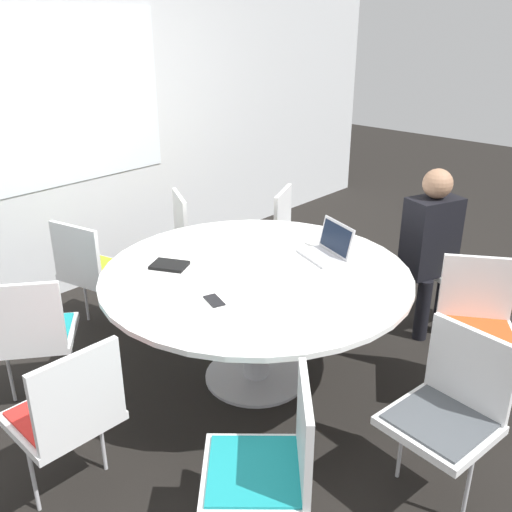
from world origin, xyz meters
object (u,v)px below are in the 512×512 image
chair_2 (197,235)px  chair_7 (450,406)px  laptop (329,248)px  chair_5 (68,410)px  chair_1 (298,233)px  spiral_notebook (169,265)px  chair_4 (31,330)px  chair_0 (446,256)px  chair_6 (271,460)px  handbag (150,277)px  chair_8 (477,320)px  chair_3 (92,267)px  person_0 (432,241)px  cell_phone (214,301)px

chair_2 → chair_7: size_ratio=1.00×
laptop → chair_5: bearing=-73.8°
chair_1 → spiral_notebook: bearing=-17.9°
chair_7 → chair_4: bearing=32.8°
chair_0 → chair_6: bearing=30.5°
chair_2 → handbag: chair_2 is taller
chair_8 → chair_3: bearing=-6.8°
chair_8 → handbag: size_ratio=2.38×
chair_5 → chair_1: bearing=15.9°
chair_0 → chair_6: 2.46m
chair_2 → chair_4: same height
chair_5 → chair_6: bearing=-65.3°
chair_5 → chair_0: bearing=-8.1°
handbag → laptop: bearing=-83.7°
chair_0 → person_0: 0.32m
chair_0 → chair_2: 1.91m
chair_6 → laptop: (1.39, 0.73, 0.29)m
chair_3 → handbag: bearing=95.2°
chair_2 → cell_phone: 1.62m
chair_0 → chair_7: same height
chair_2 → chair_3: (-0.91, 0.09, 0.00)m
chair_3 → chair_5: (-0.95, -1.28, 0.00)m
chair_3 → spiral_notebook: 0.85m
chair_1 → chair_2: (-0.58, 0.57, 0.00)m
chair_0 → chair_1: size_ratio=1.00×
chair_6 → chair_7: same height
chair_1 → chair_8: (-0.41, -1.65, 0.00)m
chair_5 → chair_8: same height
laptop → handbag: (-0.18, 1.63, -0.66)m
chair_2 → laptop: laptop is taller
chair_0 → cell_phone: bearing=8.8°
chair_0 → chair_4: (-2.57, 1.25, 0.00)m
chair_1 → handbag: 1.26m
handbag → chair_2: bearing=-46.1°
chair_0 → chair_7: 1.80m
chair_4 → cell_phone: chair_4 is taller
chair_8 → person_0: bearing=-74.4°
chair_3 → person_0: size_ratio=0.71×
chair_1 → chair_8: 1.70m
chair_0 → chair_3: 2.55m
chair_7 → handbag: 2.79m
chair_2 → cell_phone: size_ratio=5.50×
chair_1 → cell_phone: (-1.58, -0.68, 0.24)m
chair_3 → chair_5: same height
chair_6 → chair_0: bearing=-32.4°
chair_2 → chair_5: size_ratio=1.00×
chair_5 → cell_phone: (0.87, -0.05, 0.24)m
person_0 → chair_3: bearing=-26.6°
chair_4 → chair_8: size_ratio=1.00×
laptop → spiral_notebook: laptop is taller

